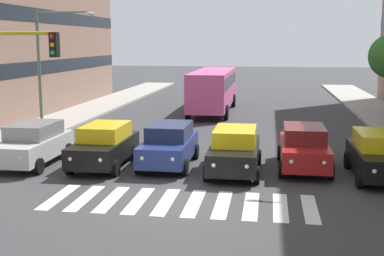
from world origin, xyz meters
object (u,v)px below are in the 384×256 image
at_px(car_1, 304,147).
at_px(bus_behind_traffic, 213,86).
at_px(car_5, 33,144).
at_px(car_0, 379,155).
at_px(car_4, 105,145).
at_px(car_3, 169,145).
at_px(car_2, 235,150).
at_px(street_lamp_right, 49,58).

xyz_separation_m(car_1, bus_behind_traffic, (5.43, -16.08, 0.97)).
distance_m(car_1, car_5, 11.06).
height_order(car_0, car_4, same).
height_order(car_1, car_3, same).
distance_m(car_4, bus_behind_traffic, 17.08).
relative_size(car_0, car_4, 1.00).
bearing_deg(bus_behind_traffic, car_2, 99.11).
bearing_deg(car_5, bus_behind_traffic, -108.22).
height_order(car_0, street_lamp_right, street_lamp_right).
distance_m(car_0, car_5, 13.69).
bearing_deg(car_0, car_5, -0.28).
relative_size(car_1, bus_behind_traffic, 0.42).
distance_m(car_1, car_3, 5.44).
bearing_deg(car_2, car_0, 179.66).
bearing_deg(car_2, car_5, -0.24).
distance_m(car_2, street_lamp_right, 12.21).
bearing_deg(car_1, bus_behind_traffic, -71.34).
height_order(car_1, car_2, same).
bearing_deg(car_2, car_4, -1.89).
bearing_deg(car_5, car_3, -173.42).
bearing_deg(car_3, car_2, 166.01).
bearing_deg(car_3, car_1, -177.16).
relative_size(car_0, street_lamp_right, 0.68).
distance_m(car_0, car_4, 10.68).
xyz_separation_m(car_3, car_4, (2.58, 0.51, 0.00)).
distance_m(car_3, car_5, 5.63).
xyz_separation_m(car_1, car_4, (8.01, 0.77, 0.00)).
xyz_separation_m(car_0, street_lamp_right, (15.50, -5.97, 3.34)).
xyz_separation_m(car_2, car_4, (5.31, -0.18, 0.00)).
bearing_deg(car_0, bus_behind_traffic, -64.62).
relative_size(car_0, car_3, 1.00).
relative_size(car_5, bus_behind_traffic, 0.42).
bearing_deg(bus_behind_traffic, car_3, 90.00).
xyz_separation_m(car_1, car_5, (11.03, 0.91, 0.00)).
bearing_deg(car_4, car_3, -168.92).
bearing_deg(bus_behind_traffic, car_1, 108.66).
height_order(car_5, street_lamp_right, street_lamp_right).
distance_m(car_5, street_lamp_right, 7.02).
bearing_deg(car_5, car_1, -175.26).
bearing_deg(car_0, street_lamp_right, -21.08).
distance_m(car_3, car_4, 2.63).
xyz_separation_m(car_4, bus_behind_traffic, (-2.58, -16.86, 0.97)).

